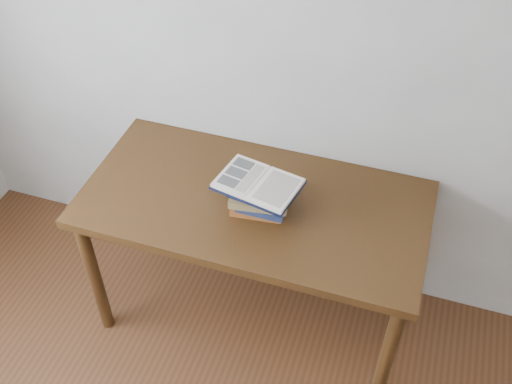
% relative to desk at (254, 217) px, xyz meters
% --- Properties ---
extents(desk, '(1.46, 0.73, 0.78)m').
position_rel_desk_xyz_m(desk, '(0.00, 0.00, 0.00)').
color(desk, '#3F230F').
rests_on(desk, ground).
extents(book_stack, '(0.26, 0.20, 0.16)m').
position_rel_desk_xyz_m(book_stack, '(0.04, -0.04, 0.17)').
color(book_stack, '#985822').
rests_on(book_stack, desk).
extents(open_book, '(0.36, 0.28, 0.03)m').
position_rel_desk_xyz_m(open_book, '(0.04, -0.06, 0.26)').
color(open_book, black).
rests_on(open_book, book_stack).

